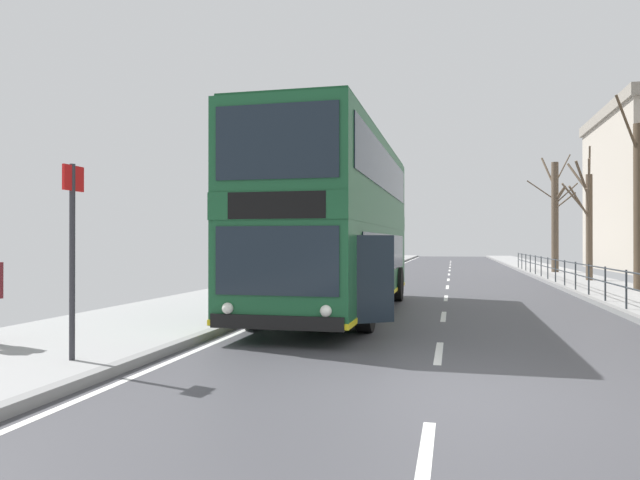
{
  "coord_description": "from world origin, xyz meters",
  "views": [
    {
      "loc": [
        0.23,
        -7.13,
        1.8
      ],
      "look_at": [
        -2.77,
        6.0,
        1.86
      ],
      "focal_mm": 32.77,
      "sensor_mm": 36.0,
      "label": 1
    }
  ],
  "objects_px": {
    "double_decker_bus_main": "(338,222)",
    "bare_tree_far_01": "(588,217)",
    "bare_tree_far_00": "(555,214)",
    "bus_stop_sign_near": "(72,240)",
    "bare_tree_far_02": "(640,201)"
  },
  "relations": [
    {
      "from": "bare_tree_far_00",
      "to": "bare_tree_far_01",
      "type": "bearing_deg",
      "value": -88.59
    },
    {
      "from": "bus_stop_sign_near",
      "to": "bare_tree_far_00",
      "type": "distance_m",
      "value": 29.92
    },
    {
      "from": "bare_tree_far_00",
      "to": "bus_stop_sign_near",
      "type": "bearing_deg",
      "value": -111.36
    },
    {
      "from": "double_decker_bus_main",
      "to": "bus_stop_sign_near",
      "type": "bearing_deg",
      "value": -107.75
    },
    {
      "from": "bare_tree_far_00",
      "to": "bare_tree_far_01",
      "type": "xyz_separation_m",
      "value": [
        0.18,
        -7.34,
        -0.49
      ]
    },
    {
      "from": "double_decker_bus_main",
      "to": "bare_tree_far_01",
      "type": "bearing_deg",
      "value": 56.36
    },
    {
      "from": "bare_tree_far_01",
      "to": "bare_tree_far_02",
      "type": "relative_size",
      "value": 0.86
    },
    {
      "from": "double_decker_bus_main",
      "to": "bus_stop_sign_near",
      "type": "relative_size",
      "value": 3.84
    },
    {
      "from": "double_decker_bus_main",
      "to": "bare_tree_far_01",
      "type": "relative_size",
      "value": 1.84
    },
    {
      "from": "bare_tree_far_02",
      "to": "bare_tree_far_00",
      "type": "bearing_deg",
      "value": 93.3
    },
    {
      "from": "bare_tree_far_02",
      "to": "bare_tree_far_01",
      "type": "bearing_deg",
      "value": 95.85
    },
    {
      "from": "bus_stop_sign_near",
      "to": "bare_tree_far_02",
      "type": "bearing_deg",
      "value": 52.34
    },
    {
      "from": "double_decker_bus_main",
      "to": "bus_stop_sign_near",
      "type": "distance_m",
      "value": 7.81
    },
    {
      "from": "double_decker_bus_main",
      "to": "bare_tree_far_01",
      "type": "height_order",
      "value": "bare_tree_far_01"
    },
    {
      "from": "bus_stop_sign_near",
      "to": "bare_tree_far_02",
      "type": "height_order",
      "value": "bare_tree_far_02"
    }
  ]
}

